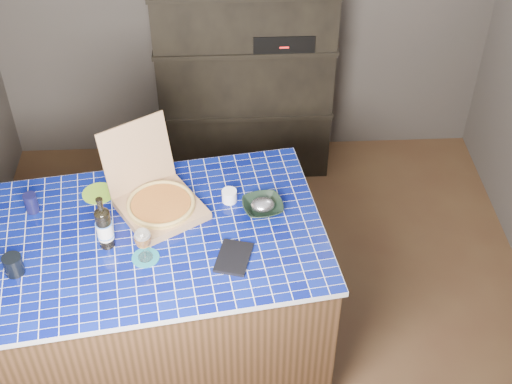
{
  "coord_description": "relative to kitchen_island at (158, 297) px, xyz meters",
  "views": [
    {
      "loc": [
        -0.13,
        -2.74,
        3.45
      ],
      "look_at": [
        0.0,
        0.0,
        1.04
      ],
      "focal_mm": 50.0,
      "sensor_mm": 36.0,
      "label": 1
    }
  ],
  "objects": [
    {
      "name": "room",
      "position": [
        0.54,
        0.2,
        0.77
      ],
      "size": [
        3.5,
        3.5,
        3.5
      ],
      "color": "brown",
      "rests_on": "ground"
    },
    {
      "name": "shelving_unit",
      "position": [
        0.54,
        1.73,
        0.43
      ],
      "size": [
        1.2,
        0.41,
        1.8
      ],
      "color": "black",
      "rests_on": "floor"
    },
    {
      "name": "kitchen_island",
      "position": [
        0.0,
        0.0,
        0.0
      ],
      "size": [
        1.88,
        1.34,
        0.95
      ],
      "rotation": [
        0.0,
        0.0,
        0.14
      ],
      "color": "#4A2E1D",
      "rests_on": "floor"
    },
    {
      "name": "pizza_box",
      "position": [
        0.04,
        0.18,
        0.53
      ],
      "size": [
        0.56,
        0.59,
        0.41
      ],
      "rotation": [
        0.0,
        0.0,
        0.55
      ],
      "color": "#A27153",
      "rests_on": "kitchen_island"
    },
    {
      "name": "mead_bottle",
      "position": [
        -0.2,
        -0.06,
        0.59
      ],
      "size": [
        0.08,
        0.08,
        0.3
      ],
      "color": "black",
      "rests_on": "kitchen_island"
    },
    {
      "name": "teal_trivet",
      "position": [
        -0.01,
        -0.16,
        0.48
      ],
      "size": [
        0.13,
        0.13,
        0.01
      ],
      "primitive_type": "cylinder",
      "color": "#176B79",
      "rests_on": "kitchen_island"
    },
    {
      "name": "wine_glass",
      "position": [
        -0.01,
        -0.16,
        0.61
      ],
      "size": [
        0.08,
        0.08,
        0.19
      ],
      "color": "white",
      "rests_on": "teal_trivet"
    },
    {
      "name": "tumbler",
      "position": [
        -0.61,
        -0.22,
        0.53
      ],
      "size": [
        0.09,
        0.09,
        0.1
      ],
      "primitive_type": "cylinder",
      "color": "black",
      "rests_on": "kitchen_island"
    },
    {
      "name": "dvd_case",
      "position": [
        0.42,
        -0.18,
        0.48
      ],
      "size": [
        0.2,
        0.25,
        0.02
      ],
      "primitive_type": "cube",
      "rotation": [
        0.0,
        0.0,
        -0.26
      ],
      "color": "black",
      "rests_on": "kitchen_island"
    },
    {
      "name": "bowl",
      "position": [
        0.57,
        0.15,
        0.5
      ],
      "size": [
        0.24,
        0.24,
        0.05
      ],
      "primitive_type": "imported",
      "rotation": [
        0.0,
        0.0,
        0.19
      ],
      "color": "black",
      "rests_on": "kitchen_island"
    },
    {
      "name": "foil_contents",
      "position": [
        0.57,
        0.15,
        0.52
      ],
      "size": [
        0.12,
        0.1,
        0.06
      ],
      "primitive_type": "ellipsoid",
      "color": "#B1B1BD",
      "rests_on": "bowl"
    },
    {
      "name": "white_jar",
      "position": [
        0.4,
        0.23,
        0.51
      ],
      "size": [
        0.08,
        0.08,
        0.07
      ],
      "primitive_type": "cylinder",
      "color": "white",
      "rests_on": "kitchen_island"
    },
    {
      "name": "navy_cup",
      "position": [
        -0.61,
        0.21,
        0.53
      ],
      "size": [
        0.07,
        0.07,
        0.11
      ],
      "primitive_type": "cylinder",
      "color": "black",
      "rests_on": "kitchen_island"
    },
    {
      "name": "green_trivet",
      "position": [
        -0.29,
        0.32,
        0.48
      ],
      "size": [
        0.17,
        0.17,
        0.01
      ],
      "primitive_type": "cylinder",
      "color": "#80BF29",
      "rests_on": "kitchen_island"
    }
  ]
}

